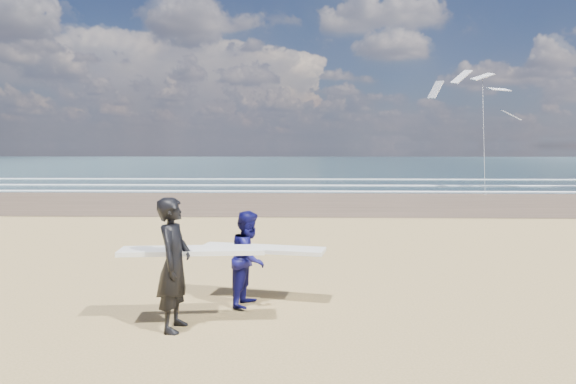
{
  "coord_description": "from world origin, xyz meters",
  "views": [
    {
      "loc": [
        2.1,
        -7.29,
        2.72
      ],
      "look_at": [
        1.72,
        6.0,
        1.52
      ],
      "focal_mm": 32.0,
      "sensor_mm": 36.0,
      "label": 1
    }
  ],
  "objects": [
    {
      "name": "ocean",
      "position": [
        20.0,
        72.0,
        0.01
      ],
      "size": [
        220.0,
        100.0,
        0.02
      ],
      "primitive_type": "cube",
      "color": "#172B32",
      "rests_on": "ground"
    },
    {
      "name": "foam_breakers",
      "position": [
        20.0,
        28.1,
        0.05
      ],
      "size": [
        220.0,
        11.7,
        0.05
      ],
      "color": "white",
      "rests_on": "ground"
    },
    {
      "name": "surfer_near",
      "position": [
        0.23,
        0.1,
        1.0
      ],
      "size": [
        2.24,
        1.1,
        1.97
      ],
      "color": "black",
      "rests_on": "ground"
    },
    {
      "name": "surfer_far",
      "position": [
        1.21,
        1.32,
        0.82
      ],
      "size": [
        2.26,
        1.28,
        1.62
      ],
      "color": "#0E0D4D",
      "rests_on": "ground"
    },
    {
      "name": "kite_1",
      "position": [
        13.0,
        24.31,
        4.62
      ],
      "size": [
        5.95,
        4.75,
        8.21
      ],
      "color": "slate",
      "rests_on": "ground"
    }
  ]
}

